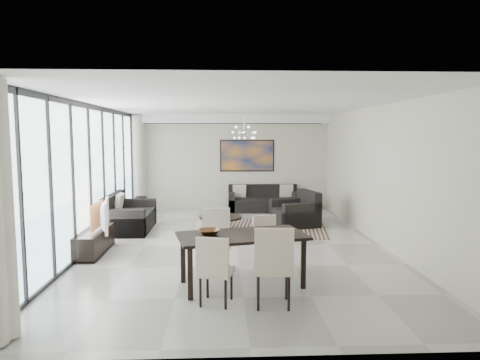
{
  "coord_description": "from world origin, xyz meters",
  "views": [
    {
      "loc": [
        -0.3,
        -8.69,
        2.28
      ],
      "look_at": [
        0.13,
        1.1,
        1.25
      ],
      "focal_mm": 32.0,
      "sensor_mm": 36.0,
      "label": 1
    }
  ],
  "objects": [
    {
      "name": "sofa_main",
      "position": [
        0.97,
        4.07,
        0.26
      ],
      "size": [
        2.12,
        0.87,
        0.77
      ],
      "color": "black",
      "rests_on": "floor"
    },
    {
      "name": "bowl_coffee",
      "position": [
        -0.25,
        1.33,
        0.39
      ],
      "size": [
        0.24,
        0.24,
        0.07
      ],
      "primitive_type": "imported",
      "rotation": [
        0.0,
        0.0,
        -0.07
      ],
      "color": "brown",
      "rests_on": "coffee_table"
    },
    {
      "name": "dining_chair_sw",
      "position": [
        -0.4,
        -3.15,
        0.55
      ],
      "size": [
        0.53,
        0.53,
        0.96
      ],
      "color": "beige",
      "rests_on": "floor"
    },
    {
      "name": "tv_console",
      "position": [
        -2.76,
        -0.48,
        0.23
      ],
      "size": [
        0.41,
        1.46,
        0.46
      ],
      "primitive_type": "cube",
      "color": "black",
      "rests_on": "floor"
    },
    {
      "name": "soffit",
      "position": [
        0.0,
        4.3,
        2.77
      ],
      "size": [
        5.98,
        0.4,
        0.26
      ],
      "primitive_type": "cube",
      "color": "white",
      "rests_on": "room_shell"
    },
    {
      "name": "window_wall",
      "position": [
        -2.86,
        0.0,
        1.47
      ],
      "size": [
        0.37,
        8.95,
        2.9
      ],
      "color": "silver",
      "rests_on": "floor"
    },
    {
      "name": "dining_table",
      "position": [
        0.01,
        -2.38,
        0.71
      ],
      "size": [
        2.06,
        1.34,
        0.79
      ],
      "color": "black",
      "rests_on": "floor"
    },
    {
      "name": "bowl_dining",
      "position": [
        -0.49,
        -2.37,
        0.83
      ],
      "size": [
        0.36,
        0.36,
        0.08
      ],
      "primitive_type": "imported",
      "rotation": [
        0.0,
        0.0,
        0.1
      ],
      "color": "brown",
      "rests_on": "dining_table"
    },
    {
      "name": "dining_chair_ne",
      "position": [
        0.46,
        -1.55,
        0.52
      ],
      "size": [
        0.51,
        0.51,
        0.91
      ],
      "color": "beige",
      "rests_on": "floor"
    },
    {
      "name": "room_shell",
      "position": [
        0.46,
        0.0,
        1.45
      ],
      "size": [
        6.0,
        9.0,
        2.9
      ],
      "color": "#A8A39B",
      "rests_on": "ground"
    },
    {
      "name": "painting",
      "position": [
        0.5,
        4.47,
        1.65
      ],
      "size": [
        1.68,
        0.04,
        0.98
      ],
      "primitive_type": "cube",
      "color": "orange",
      "rests_on": "room_shell"
    },
    {
      "name": "dining_chair_nw",
      "position": [
        -0.39,
        -1.57,
        0.6
      ],
      "size": [
        0.49,
        0.49,
        1.04
      ],
      "color": "beige",
      "rests_on": "floor"
    },
    {
      "name": "chandelier",
      "position": [
        0.3,
        2.5,
        2.35
      ],
      "size": [
        0.66,
        0.66,
        0.71
      ],
      "color": "silver",
      "rests_on": "room_shell"
    },
    {
      "name": "armchair",
      "position": [
        1.59,
        1.89,
        0.3
      ],
      "size": [
        1.21,
        1.25,
        0.87
      ],
      "color": "black",
      "rests_on": "floor"
    },
    {
      "name": "dining_chair_se",
      "position": [
        0.38,
        -3.26,
        0.64
      ],
      "size": [
        0.54,
        0.54,
        1.1
      ],
      "color": "beige",
      "rests_on": "floor"
    },
    {
      "name": "side_table",
      "position": [
        -2.65,
        3.79,
        0.33
      ],
      "size": [
        0.36,
        0.36,
        0.5
      ],
      "color": "black",
      "rests_on": "floor"
    },
    {
      "name": "rug",
      "position": [
        0.9,
        1.56,
        0.01
      ],
      "size": [
        2.95,
        2.43,
        0.01
      ],
      "primitive_type": "cube",
      "rotation": [
        0.0,
        0.0,
        -0.15
      ],
      "color": "black",
      "rests_on": "floor"
    },
    {
      "name": "coffee_table",
      "position": [
        -0.32,
        1.35,
        0.2
      ],
      "size": [
        1.02,
        1.02,
        0.36
      ],
      "color": "black",
      "rests_on": "floor"
    },
    {
      "name": "television",
      "position": [
        -2.6,
        -0.54,
        0.75
      ],
      "size": [
        0.36,
        1.03,
        0.59
      ],
      "primitive_type": "imported",
      "rotation": [
        0.0,
        0.0,
        1.8
      ],
      "color": "gray",
      "rests_on": "tv_console"
    },
    {
      "name": "loveseat",
      "position": [
        -2.55,
        1.55,
        0.3
      ],
      "size": [
        0.99,
        1.77,
        0.88
      ],
      "color": "black",
      "rests_on": "floor"
    }
  ]
}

